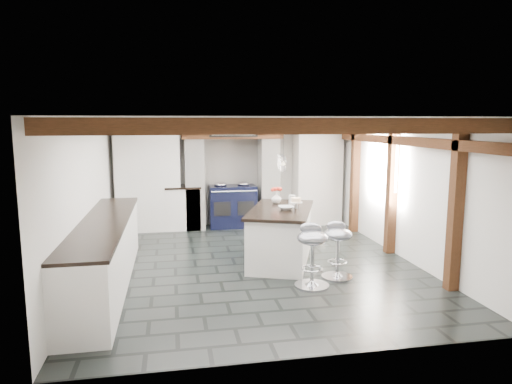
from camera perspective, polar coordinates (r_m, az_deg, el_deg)
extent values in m
plane|color=black|center=(7.40, -0.20, -8.93)|extent=(6.00, 6.00, 0.00)
plane|color=white|center=(10.08, -3.25, 2.48)|extent=(5.00, 0.00, 5.00)
plane|color=white|center=(7.14, -20.37, -0.66)|extent=(0.00, 6.00, 6.00)
plane|color=white|center=(7.97, 17.78, 0.40)|extent=(0.00, 6.00, 6.00)
plane|color=white|center=(7.05, -0.21, 9.16)|extent=(6.00, 6.00, 0.00)
cube|color=white|center=(9.74, -7.69, 1.01)|extent=(0.40, 0.60, 1.90)
cube|color=white|center=(9.94, 1.56, 1.24)|extent=(0.40, 0.60, 1.90)
cube|color=#592E19|center=(9.73, -3.06, 7.21)|extent=(2.10, 0.65, 0.18)
cube|color=white|center=(9.72, -3.07, 8.13)|extent=(2.00, 0.60, 0.31)
cube|color=black|center=(9.41, -2.81, 7.53)|extent=(1.00, 0.03, 0.22)
cube|color=silver|center=(9.39, -2.80, 7.53)|extent=(0.90, 0.01, 0.14)
cube|color=white|center=(9.73, -13.29, 1.15)|extent=(1.30, 0.58, 2.00)
cube|color=white|center=(10.22, 7.61, 1.66)|extent=(1.00, 0.58, 2.00)
cube|color=white|center=(6.66, -18.36, -7.47)|extent=(0.60, 3.80, 0.88)
cube|color=black|center=(6.55, -18.55, -3.60)|extent=(0.64, 3.80, 0.04)
cube|color=white|center=(9.81, -9.09, -1.98)|extent=(0.70, 0.60, 0.88)
cube|color=black|center=(9.74, -9.15, 0.68)|extent=(0.74, 0.64, 0.04)
cube|color=#592E19|center=(7.86, 17.53, 6.17)|extent=(0.15, 5.80, 0.14)
plane|color=white|center=(8.44, 15.87, 3.67)|extent=(0.00, 0.90, 0.90)
cube|color=#592E19|center=(4.52, 5.72, 8.20)|extent=(5.00, 0.16, 0.16)
cube|color=#592E19|center=(5.36, 3.12, 8.32)|extent=(5.00, 0.16, 0.16)
cube|color=#592E19|center=(6.20, 1.23, 8.39)|extent=(5.00, 0.16, 0.16)
cube|color=#592E19|center=(7.05, -0.21, 8.43)|extent=(5.00, 0.16, 0.16)
cube|color=#592E19|center=(7.91, -1.34, 8.47)|extent=(5.00, 0.16, 0.16)
cube|color=#592E19|center=(8.76, -2.25, 8.49)|extent=(5.00, 0.16, 0.16)
cube|color=#592E19|center=(9.62, -3.00, 8.51)|extent=(5.00, 0.16, 0.16)
cube|color=#592E19|center=(6.58, 23.72, -1.62)|extent=(0.15, 0.15, 2.30)
cube|color=#592E19|center=(8.11, 16.62, 0.59)|extent=(0.15, 0.15, 2.30)
cube|color=#592E19|center=(9.55, 12.27, 1.94)|extent=(0.15, 0.15, 2.30)
cylinder|color=black|center=(7.11, 3.46, 6.16)|extent=(0.01, 0.01, 0.56)
cylinder|color=white|center=(7.13, 3.43, 3.51)|extent=(0.09, 0.09, 0.22)
cylinder|color=black|center=(7.41, 3.27, 6.27)|extent=(0.01, 0.01, 0.56)
cylinder|color=white|center=(7.43, 3.25, 3.73)|extent=(0.09, 0.09, 0.22)
cylinder|color=black|center=(7.71, 3.11, 6.37)|extent=(0.01, 0.01, 0.56)
cylinder|color=white|center=(7.73, 3.09, 3.92)|extent=(0.09, 0.09, 0.22)
cube|color=black|center=(9.87, -2.98, -1.76)|extent=(1.00, 0.60, 0.90)
ellipsoid|color=silver|center=(9.76, -4.45, 0.96)|extent=(0.28, 0.28, 0.11)
ellipsoid|color=silver|center=(9.83, -1.55, 1.04)|extent=(0.28, 0.28, 0.11)
cylinder|color=silver|center=(9.49, -2.74, 0.09)|extent=(0.95, 0.03, 0.03)
cube|color=black|center=(9.55, -4.23, -2.13)|extent=(0.35, 0.02, 0.30)
cube|color=black|center=(9.61, -1.26, -2.04)|extent=(0.35, 0.02, 0.30)
cube|color=white|center=(7.42, 3.12, -5.57)|extent=(1.40, 1.89, 0.83)
cube|color=black|center=(7.33, 3.14, -2.25)|extent=(1.49, 1.98, 0.05)
imported|color=white|center=(7.79, 2.56, -0.75)|extent=(0.22, 0.22, 0.18)
ellipsoid|color=red|center=(7.76, 2.57, 0.32)|extent=(0.19, 0.19, 0.11)
cylinder|color=white|center=(7.61, 4.52, -1.02)|extent=(0.11, 0.11, 0.17)
imported|color=white|center=(7.21, 3.79, -2.00)|extent=(0.32, 0.32, 0.06)
cylinder|color=white|center=(7.34, 5.02, -1.70)|extent=(0.05, 0.05, 0.09)
cylinder|color=white|center=(7.33, 5.03, -1.28)|extent=(0.21, 0.21, 0.01)
cylinder|color=beige|center=(7.32, 5.03, -0.97)|extent=(0.16, 0.16, 0.07)
cylinder|color=silver|center=(6.86, 10.09, -10.40)|extent=(0.45, 0.45, 0.03)
cone|color=silver|center=(6.84, 10.10, -10.04)|extent=(0.20, 0.20, 0.08)
cylinder|color=silver|center=(6.76, 10.16, -7.84)|extent=(0.05, 0.05, 0.56)
torus|color=silver|center=(6.79, 10.14, -8.58)|extent=(0.28, 0.28, 0.02)
ellipsoid|color=gray|center=(6.68, 10.23, -5.25)|extent=(0.50, 0.50, 0.18)
ellipsoid|color=gray|center=(6.75, 10.17, -4.20)|extent=(0.30, 0.18, 0.16)
cylinder|color=silver|center=(6.46, 6.98, -11.54)|extent=(0.48, 0.48, 0.03)
cone|color=silver|center=(6.44, 6.99, -11.13)|extent=(0.22, 0.22, 0.09)
cylinder|color=silver|center=(6.35, 7.04, -8.65)|extent=(0.05, 0.05, 0.60)
torus|color=silver|center=(6.38, 7.03, -9.48)|extent=(0.30, 0.30, 0.02)
ellipsoid|color=gray|center=(6.26, 7.10, -5.71)|extent=(0.55, 0.55, 0.20)
ellipsoid|color=gray|center=(6.34, 7.15, -4.52)|extent=(0.33, 0.21, 0.17)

